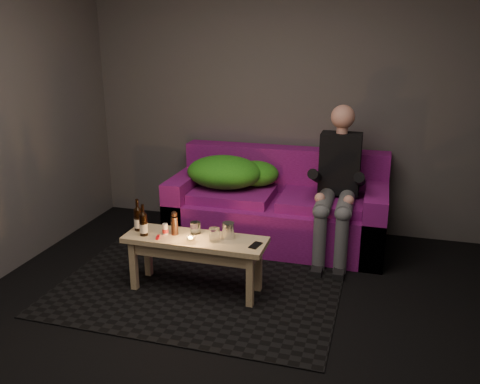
# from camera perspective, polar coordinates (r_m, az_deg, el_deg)

# --- Properties ---
(floor) EXTENTS (4.50, 4.50, 0.00)m
(floor) POSITION_cam_1_polar(r_m,az_deg,el_deg) (3.42, -2.67, -16.90)
(floor) COLOR black
(floor) RESTS_ON ground
(room) EXTENTS (4.50, 4.50, 4.50)m
(room) POSITION_cam_1_polar(r_m,az_deg,el_deg) (3.28, -0.45, 12.48)
(room) COLOR silver
(room) RESTS_ON ground
(rug) EXTENTS (2.19, 1.60, 0.01)m
(rug) POSITION_cam_1_polar(r_m,az_deg,el_deg) (4.10, -4.65, -10.54)
(rug) COLOR black
(rug) RESTS_ON floor
(sofa) EXTENTS (1.99, 0.89, 0.86)m
(sofa) POSITION_cam_1_polar(r_m,az_deg,el_deg) (4.85, 4.30, -2.00)
(sofa) COLOR #700E62
(sofa) RESTS_ON floor
(green_blanket) EXTENTS (0.88, 0.60, 0.30)m
(green_blanket) POSITION_cam_1_polar(r_m,az_deg,el_deg) (4.85, -1.13, 2.20)
(green_blanket) COLOR #208618
(green_blanket) RESTS_ON sofa
(person) EXTENTS (0.36, 0.83, 1.33)m
(person) POSITION_cam_1_polar(r_m,az_deg,el_deg) (4.51, 10.90, 1.24)
(person) COLOR black
(person) RESTS_ON sofa
(coffee_table) EXTENTS (1.09, 0.36, 0.45)m
(coffee_table) POSITION_cam_1_polar(r_m,az_deg,el_deg) (3.90, -5.04, -6.19)
(coffee_table) COLOR tan
(coffee_table) RESTS_ON rug
(beer_bottle_a) EXTENTS (0.06, 0.06, 0.26)m
(beer_bottle_a) POSITION_cam_1_polar(r_m,az_deg,el_deg) (4.04, -11.38, -2.97)
(beer_bottle_a) COLOR black
(beer_bottle_a) RESTS_ON coffee_table
(beer_bottle_b) EXTENTS (0.06, 0.06, 0.25)m
(beer_bottle_b) POSITION_cam_1_polar(r_m,az_deg,el_deg) (3.93, -10.80, -3.55)
(beer_bottle_b) COLOR black
(beer_bottle_b) RESTS_ON coffee_table
(salt_shaker) EXTENTS (0.05, 0.05, 0.09)m
(salt_shaker) POSITION_cam_1_polar(r_m,az_deg,el_deg) (3.93, -8.40, -4.15)
(salt_shaker) COLOR silver
(salt_shaker) RESTS_ON coffee_table
(pepper_mill) EXTENTS (0.06, 0.06, 0.14)m
(pepper_mill) POSITION_cam_1_polar(r_m,az_deg,el_deg) (3.92, -7.36, -3.78)
(pepper_mill) COLOR black
(pepper_mill) RESTS_ON coffee_table
(tumbler_back) EXTENTS (0.08, 0.08, 0.09)m
(tumbler_back) POSITION_cam_1_polar(r_m,az_deg,el_deg) (3.93, -5.02, -4.03)
(tumbler_back) COLOR white
(tumbler_back) RESTS_ON coffee_table
(tealight) EXTENTS (0.06, 0.06, 0.04)m
(tealight) POSITION_cam_1_polar(r_m,az_deg,el_deg) (3.78, -5.58, -5.29)
(tealight) COLOR white
(tealight) RESTS_ON coffee_table
(tumbler_front) EXTENTS (0.08, 0.08, 0.10)m
(tumbler_front) POSITION_cam_1_polar(r_m,az_deg,el_deg) (3.78, -2.88, -4.81)
(tumbler_front) COLOR white
(tumbler_front) RESTS_ON coffee_table
(steel_cup) EXTENTS (0.11, 0.11, 0.12)m
(steel_cup) POSITION_cam_1_polar(r_m,az_deg,el_deg) (3.82, -1.32, -4.33)
(steel_cup) COLOR silver
(steel_cup) RESTS_ON coffee_table
(smartphone) EXTENTS (0.09, 0.14, 0.01)m
(smartphone) POSITION_cam_1_polar(r_m,az_deg,el_deg) (3.71, 1.75, -5.99)
(smartphone) COLOR black
(smartphone) RESTS_ON coffee_table
(red_lighter) EXTENTS (0.04, 0.08, 0.01)m
(red_lighter) POSITION_cam_1_polar(r_m,az_deg,el_deg) (3.89, -9.21, -5.04)
(red_lighter) COLOR #B80B13
(red_lighter) RESTS_ON coffee_table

